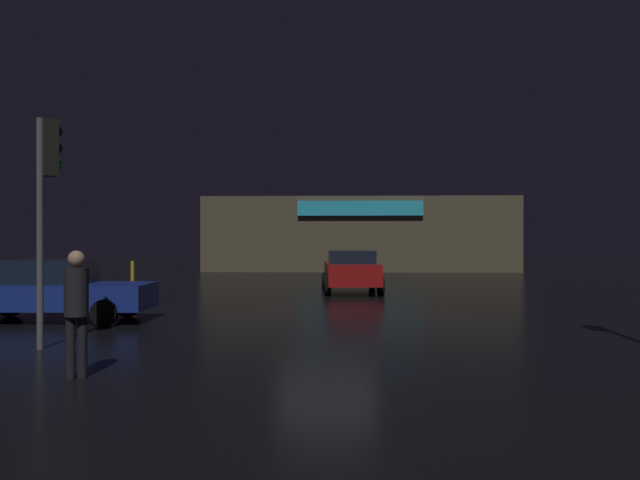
{
  "coord_description": "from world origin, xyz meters",
  "views": [
    {
      "loc": [
        0.67,
        -17.91,
        2.01
      ],
      "look_at": [
        -0.54,
        7.93,
        1.92
      ],
      "focal_mm": 39.46,
      "sensor_mm": 36.0,
      "label": 1
    }
  ],
  "objects": [
    {
      "name": "ground_plane",
      "position": [
        0.0,
        0.0,
        0.0
      ],
      "size": [
        120.0,
        120.0,
        0.0
      ],
      "primitive_type": "plane",
      "color": "black"
    },
    {
      "name": "store_building",
      "position": [
        1.08,
        26.83,
        2.22
      ],
      "size": [
        18.64,
        8.56,
        4.43
      ],
      "color": "brown",
      "rests_on": "ground"
    },
    {
      "name": "traffic_signal_opposite",
      "position": [
        -4.87,
        -5.44,
        3.09
      ],
      "size": [
        0.42,
        0.43,
        4.16
      ],
      "color": "#595B60",
      "rests_on": "ground"
    },
    {
      "name": "car_near",
      "position": [
        -6.53,
        -1.35,
        0.74
      ],
      "size": [
        4.62,
        2.16,
        1.48
      ],
      "color": "navy",
      "rests_on": "ground"
    },
    {
      "name": "car_far",
      "position": [
        0.61,
        7.9,
        0.79
      ],
      "size": [
        2.32,
        4.52,
        1.54
      ],
      "color": "#A51414",
      "rests_on": "ground"
    },
    {
      "name": "pedestrian",
      "position": [
        -3.27,
        -8.06,
        1.07
      ],
      "size": [
        0.46,
        0.46,
        1.82
      ],
      "color": "black",
      "rests_on": "ground"
    },
    {
      "name": "bollard_kerb_a",
      "position": [
        -7.1,
        6.51,
        0.59
      ],
      "size": [
        0.13,
        0.13,
        1.18
      ],
      "primitive_type": "cylinder",
      "color": "gold",
      "rests_on": "ground"
    }
  ]
}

